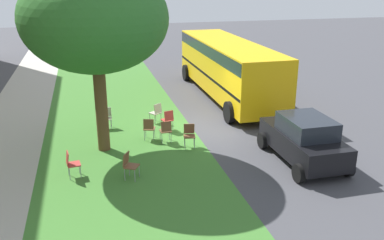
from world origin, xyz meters
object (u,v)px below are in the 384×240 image
Objects in this scene: chair_5 at (156,112)px; school_bus at (228,64)px; parked_car at (304,139)px; street_tree at (95,19)px; chair_7 at (129,164)px; chair_3 at (106,116)px; chair_1 at (71,162)px; chair_6 at (168,119)px; chair_0 at (166,130)px; chair_4 at (189,134)px; chair_2 at (149,127)px.

chair_5 is 5.56m from school_bus.
street_tree is at bearing 66.95° from parked_car.
chair_3 is at bearing 4.76° from chair_7.
chair_1 is 4.56m from chair_3.
chair_3 is 1.00× the size of chair_7.
parked_car reaches higher than chair_3.
chair_1 and chair_5 have the same top height.
chair_6 is at bearing 136.64° from school_bus.
chair_1 is 1.00× the size of chair_5.
chair_0 and chair_5 have the same top height.
chair_5 is (0.10, -2.14, 0.00)m from chair_3.
chair_0 is 1.00× the size of chair_4.
chair_1 is 3.87m from chair_2.
chair_6 is 0.08× the size of school_bus.
chair_0 is 2.30m from chair_5.
chair_1 is 11.05m from school_bus.
chair_3 and chair_7 have the same top height.
street_tree is 5.00m from chair_7.
chair_4 and chair_7 have the same top height.
chair_1 and chair_2 have the same top height.
street_tree is 8.15m from parked_car.
school_bus is at bearing -38.35° from chair_0.
street_tree is at bearing 106.47° from chair_2.
chair_0 is at bearing -31.92° from chair_7.
chair_7 is 0.24× the size of parked_car.
chair_3 is 1.00× the size of chair_5.
chair_2 is 1.00× the size of chair_5.
chair_7 is 5.95m from parked_car.
street_tree is at bearing -28.63° from chair_1.
street_tree is 7.49× the size of chair_3.
school_bus is (8.44, -0.14, 0.92)m from parked_car.
chair_5 and chair_7 have the same top height.
chair_5 is 0.24× the size of parked_car.
parked_car is (-0.76, -7.71, 0.32)m from chair_1.
chair_4 is 3.03m from chair_5.
parked_car is (-5.11, -6.34, 0.32)m from chair_3.
chair_2 is at bearing -19.53° from chair_7.
street_tree reaches higher than chair_6.
street_tree reaches higher than parked_car.
chair_5 is (2.30, -0.03, 0.00)m from chair_0.
parked_car is at bearing -141.08° from chair_5.
chair_3 is at bearing 117.19° from school_bus.
school_bus is at bearing -44.12° from chair_2.
chair_1 is at bearing 134.40° from school_bus.
chair_4 is at bearing -165.82° from chair_5.
street_tree reaches higher than chair_5.
chair_1 is at bearing 121.81° from chair_0.
chair_4 is 1.93m from chair_6.
chair_1 is 0.08× the size of school_bus.
school_bus is at bearing -53.41° from chair_5.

